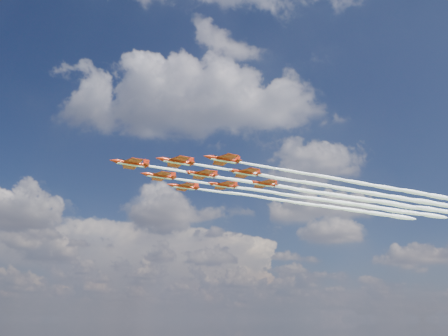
% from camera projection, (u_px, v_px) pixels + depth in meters
% --- Properties ---
extents(jet_lead, '(93.32, 57.86, 2.77)m').
position_uv_depth(jet_lead, '(282.00, 187.00, 142.81)').
color(jet_lead, '#A91F09').
extents(jet_row2_port, '(93.32, 57.86, 2.77)m').
position_uv_depth(jet_row2_port, '(322.00, 185.00, 141.30)').
color(jet_row2_port, '#A91F09').
extents(jet_row2_starb, '(93.32, 57.86, 2.77)m').
position_uv_depth(jet_row2_starb, '(296.00, 196.00, 153.48)').
color(jet_row2_starb, '#A91F09').
extents(jet_row3_port, '(93.32, 57.86, 2.77)m').
position_uv_depth(jet_row3_port, '(364.00, 184.00, 139.79)').
color(jet_row3_port, '#A91F09').
extents(jet_row3_centre, '(93.32, 57.86, 2.77)m').
position_uv_depth(jet_row3_centre, '(334.00, 195.00, 151.97)').
color(jet_row3_centre, '#A91F09').
extents(jet_row3_starb, '(93.32, 57.86, 2.77)m').
position_uv_depth(jet_row3_starb, '(308.00, 204.00, 164.16)').
color(jet_row3_starb, '#A91F09').
extents(jet_row4_port, '(93.32, 57.86, 2.77)m').
position_uv_depth(jet_row4_port, '(372.00, 193.00, 150.46)').
color(jet_row4_port, '#A91F09').
extents(jet_row4_starb, '(93.32, 57.86, 2.77)m').
position_uv_depth(jet_row4_starb, '(344.00, 203.00, 162.65)').
color(jet_row4_starb, '#A91F09').
extents(jet_tail, '(93.32, 57.86, 2.77)m').
position_uv_depth(jet_tail, '(380.00, 202.00, 161.14)').
color(jet_tail, '#A91F09').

